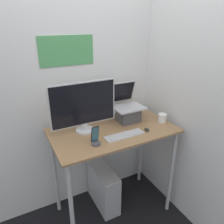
{
  "coord_description": "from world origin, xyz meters",
  "views": [
    {
      "loc": [
        -0.85,
        -1.28,
        1.93
      ],
      "look_at": [
        -0.01,
        0.32,
        1.17
      ],
      "focal_mm": 35.0,
      "sensor_mm": 36.0,
      "label": 1
    }
  ],
  "objects_px": {
    "monitor": "(84,107)",
    "computer_tower": "(103,187)",
    "laptop": "(128,111)",
    "mouse": "(147,130)",
    "keyboard": "(124,135)",
    "cell_phone": "(96,140)"
  },
  "relations": [
    {
      "from": "cell_phone",
      "to": "monitor",
      "type": "bearing_deg",
      "value": 88.46
    },
    {
      "from": "monitor",
      "to": "computer_tower",
      "type": "relative_size",
      "value": 1.26
    },
    {
      "from": "computer_tower",
      "to": "laptop",
      "type": "bearing_deg",
      "value": -2.37
    },
    {
      "from": "laptop",
      "to": "cell_phone",
      "type": "bearing_deg",
      "value": -149.51
    },
    {
      "from": "monitor",
      "to": "cell_phone",
      "type": "height_order",
      "value": "monitor"
    },
    {
      "from": "mouse",
      "to": "laptop",
      "type": "bearing_deg",
      "value": 99.04
    },
    {
      "from": "laptop",
      "to": "keyboard",
      "type": "height_order",
      "value": "laptop"
    },
    {
      "from": "laptop",
      "to": "mouse",
      "type": "bearing_deg",
      "value": -80.96
    },
    {
      "from": "monitor",
      "to": "mouse",
      "type": "relative_size",
      "value": 10.64
    },
    {
      "from": "keyboard",
      "to": "mouse",
      "type": "bearing_deg",
      "value": -2.61
    },
    {
      "from": "mouse",
      "to": "computer_tower",
      "type": "relative_size",
      "value": 0.12
    },
    {
      "from": "laptop",
      "to": "keyboard",
      "type": "relative_size",
      "value": 1.05
    },
    {
      "from": "monitor",
      "to": "keyboard",
      "type": "bearing_deg",
      "value": -42.45
    },
    {
      "from": "laptop",
      "to": "computer_tower",
      "type": "distance_m",
      "value": 0.91
    },
    {
      "from": "mouse",
      "to": "monitor",
      "type": "bearing_deg",
      "value": 152.83
    },
    {
      "from": "keyboard",
      "to": "computer_tower",
      "type": "bearing_deg",
      "value": 107.1
    },
    {
      "from": "keyboard",
      "to": "cell_phone",
      "type": "relative_size",
      "value": 2.16
    },
    {
      "from": "laptop",
      "to": "monitor",
      "type": "height_order",
      "value": "monitor"
    },
    {
      "from": "laptop",
      "to": "mouse",
      "type": "xyz_separation_m",
      "value": [
        0.04,
        -0.27,
        -0.09
      ]
    },
    {
      "from": "laptop",
      "to": "cell_phone",
      "type": "relative_size",
      "value": 2.28
    },
    {
      "from": "laptop",
      "to": "mouse",
      "type": "distance_m",
      "value": 0.29
    },
    {
      "from": "cell_phone",
      "to": "computer_tower",
      "type": "bearing_deg",
      "value": 55.89
    }
  ]
}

